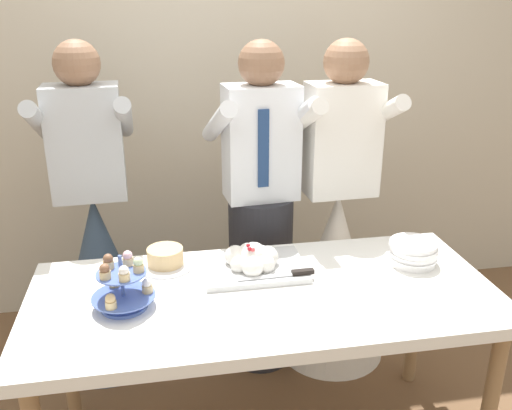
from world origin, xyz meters
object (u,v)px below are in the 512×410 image
Objects in this scene: cupcake_stand at (123,286)px; round_cake at (165,259)px; main_cake_tray at (253,262)px; person_bride at (335,254)px; plate_stack at (413,252)px; dessert_table at (264,308)px; person_groom at (261,230)px; person_guest at (99,259)px.

cupcake_stand reaches higher than round_cake.
person_bride reaches higher than main_cake_tray.
person_bride is (-0.17, 0.51, -0.24)m from plate_stack.
cupcake_stand is at bearing -173.13° from plate_stack.
person_bride is at bearing 41.90° from main_cake_tray.
person_groom is (0.11, 0.64, 0.05)m from dessert_table.
person_groom is 1.00× the size of person_guest.
person_guest reaches higher than main_cake_tray.
dessert_table is 7.50× the size of round_cake.
person_guest is (-0.69, 0.62, -0.23)m from main_cake_tray.
dessert_table is at bearing -128.26° from person_bride.
plate_stack is 0.12× the size of person_guest.
main_cake_tray is at bearing -41.81° from person_guest.
person_groom is 0.42m from person_bride.
dessert_table is 0.55m from cupcake_stand.
main_cake_tray is 0.26× the size of person_guest.
person_groom is at bearing 136.84° from plate_stack.
person_bride is at bearing -7.52° from person_guest.
cupcake_stand is 0.96× the size of round_cake.
person_guest reaches higher than cupcake_stand.
round_cake is 0.14× the size of person_guest.
cupcake_stand reaches higher than plate_stack.
cupcake_stand reaches higher than dessert_table.
person_bride is at bearing 107.98° from plate_stack.
main_cake_tray is at bearing -138.10° from person_bride.
dessert_table is at bearing -169.49° from plate_stack.
person_groom reaches higher than plate_stack.
person_groom is at bearing 178.21° from person_bride.
dessert_table is 0.81m from person_bride.
cupcake_stand is 0.88m from person_guest.
person_groom and person_guest have the same top height.
dessert_table is 0.69m from plate_stack.
plate_stack is 0.12× the size of person_bride.
main_cake_tray is 1.81× the size of round_cake.
person_bride is (0.87, 0.35, -0.23)m from round_cake.
round_cake is (-0.37, 0.28, 0.11)m from dessert_table.
person_guest is at bearing 169.75° from person_groom.
dessert_table is 8.75× the size of plate_stack.
plate_stack is at bearing 10.51° from dessert_table.
round_cake is at bearing -157.84° from person_bride.
person_guest is at bearing 172.48° from person_bride.
person_bride is at bearing -1.79° from person_groom.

